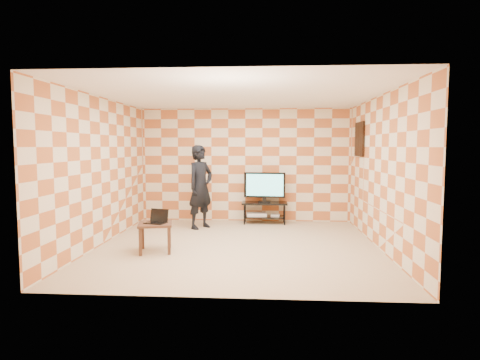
% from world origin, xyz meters
% --- Properties ---
extents(floor, '(5.00, 5.00, 0.00)m').
position_xyz_m(floor, '(0.00, 0.00, 0.00)').
color(floor, '#C6B185').
rests_on(floor, ground).
extents(wall_back, '(5.00, 0.02, 2.70)m').
position_xyz_m(wall_back, '(0.00, 2.50, 1.35)').
color(wall_back, beige).
rests_on(wall_back, ground).
extents(wall_front, '(5.00, 0.02, 2.70)m').
position_xyz_m(wall_front, '(0.00, -2.50, 1.35)').
color(wall_front, beige).
rests_on(wall_front, ground).
extents(wall_left, '(0.02, 5.00, 2.70)m').
position_xyz_m(wall_left, '(-2.50, 0.00, 1.35)').
color(wall_left, beige).
rests_on(wall_left, ground).
extents(wall_right, '(0.02, 5.00, 2.70)m').
position_xyz_m(wall_right, '(2.50, 0.00, 1.35)').
color(wall_right, beige).
rests_on(wall_right, ground).
extents(ceiling, '(5.00, 5.00, 0.02)m').
position_xyz_m(ceiling, '(0.00, 0.00, 2.70)').
color(ceiling, white).
rests_on(ceiling, wall_back).
extents(wall_art, '(0.04, 0.72, 0.72)m').
position_xyz_m(wall_art, '(2.47, 1.55, 1.95)').
color(wall_art, black).
rests_on(wall_art, wall_right).
extents(tv_stand, '(1.05, 0.47, 0.50)m').
position_xyz_m(tv_stand, '(0.47, 2.18, 0.37)').
color(tv_stand, black).
rests_on(tv_stand, floor).
extents(tv, '(0.96, 0.21, 0.70)m').
position_xyz_m(tv, '(0.47, 2.18, 0.89)').
color(tv, black).
rests_on(tv, tv_stand).
extents(dvd_player, '(0.49, 0.38, 0.08)m').
position_xyz_m(dvd_player, '(0.28, 2.19, 0.21)').
color(dvd_player, silver).
rests_on(dvd_player, tv_stand).
extents(game_console, '(0.22, 0.17, 0.05)m').
position_xyz_m(game_console, '(0.72, 2.18, 0.20)').
color(game_console, silver).
rests_on(game_console, tv_stand).
extents(side_table, '(0.66, 0.66, 0.50)m').
position_xyz_m(side_table, '(-1.38, -0.48, 0.41)').
color(side_table, '#3C2319').
rests_on(side_table, floor).
extents(laptop, '(0.40, 0.35, 0.23)m').
position_xyz_m(laptop, '(-1.35, -0.47, 0.55)').
color(laptop, black).
rests_on(laptop, side_table).
extents(person, '(0.75, 0.79, 1.83)m').
position_xyz_m(person, '(-0.93, 1.55, 0.91)').
color(person, black).
rests_on(person, floor).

